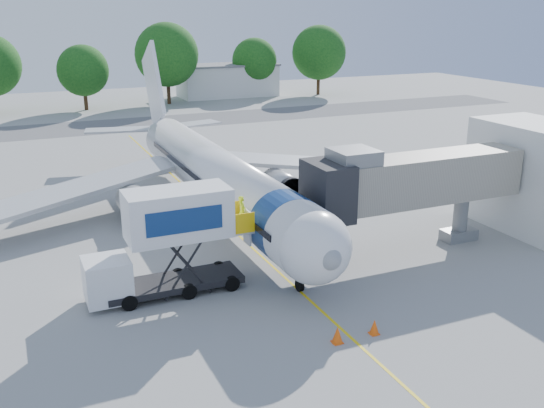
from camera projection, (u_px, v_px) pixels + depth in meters
name	position (u px, v px, depth m)	size (l,w,h in m)	color
ground	(235.00, 232.00, 39.75)	(160.00, 160.00, 0.00)	#979794
guidance_line	(235.00, 232.00, 39.75)	(0.15, 70.00, 0.01)	yellow
taxiway_strip	(118.00, 126.00, 76.29)	(120.00, 10.00, 0.01)	#59595B
aircraft	(214.00, 174.00, 42.44)	(34.17, 37.73, 11.35)	white
jet_bridge	(404.00, 182.00, 35.42)	(13.90, 3.20, 6.60)	#9D9887
terminal_stub	(536.00, 177.00, 39.73)	(5.00, 8.00, 7.00)	silver
catering_hiloader	(166.00, 243.00, 30.39)	(8.53, 2.44, 5.50)	black
ground_tug	(334.00, 339.00, 25.36)	(4.30, 3.22, 1.54)	white
safety_cone_a	(374.00, 327.00, 27.21)	(0.45, 0.45, 0.72)	#F9560D
safety_cone_b	(337.00, 335.00, 26.49)	(0.50, 0.50, 0.79)	#F9560D
outbuilding_right	(228.00, 80.00, 101.37)	(16.40, 7.40, 5.30)	silver
tree_d	(83.00, 71.00, 86.47)	(7.28, 7.28, 9.28)	#382314
tree_e	(167.00, 55.00, 91.53)	(9.59, 9.59, 12.22)	#382314
tree_f	(254.00, 61.00, 101.08)	(7.49, 7.49, 9.55)	#382314
tree_g	(319.00, 53.00, 101.92)	(9.07, 9.07, 11.56)	#382314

